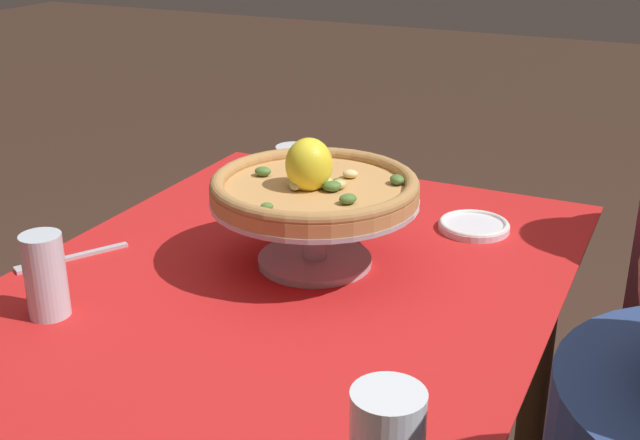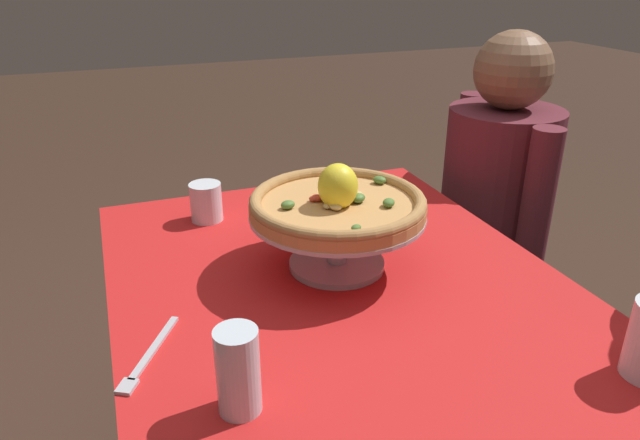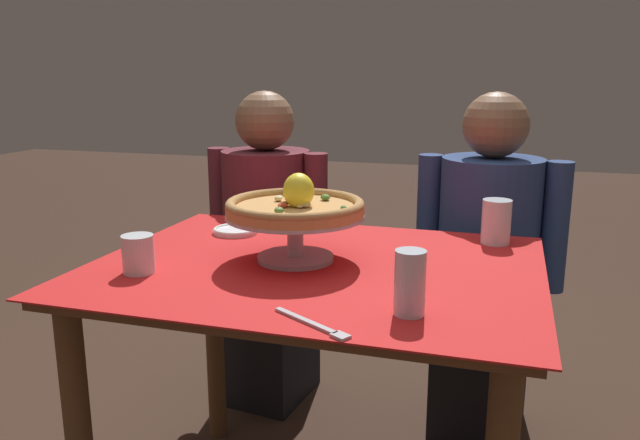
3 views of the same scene
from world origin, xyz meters
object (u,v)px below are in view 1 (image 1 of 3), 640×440
Objects in this scene: water_glass_front_right at (46,279)px; dinner_fork at (66,259)px; pizza at (314,185)px; pizza_stand at (315,221)px; water_glass_front_left at (294,170)px; side_plate at (474,225)px.

dinner_fork is at bearing -144.98° from water_glass_front_right.
pizza is 1.94× the size of dinner_fork.
pizza_stand is at bearing 174.88° from pizza.
pizza is at bearing 32.33° from water_glass_front_left.
pizza_stand is 3.80× the size of water_glass_front_left.
pizza is at bearing 139.77° from water_glass_front_right.
pizza_stand is 0.38m from water_glass_front_left.
water_glass_front_right reaches higher than pizza_stand.
side_plate is at bearing 141.69° from pizza.
pizza_stand is 0.33m from side_plate.
water_glass_front_right is at bearing -40.23° from pizza.
pizza is 0.44m from water_glass_front_right.
pizza_stand is 0.06m from pizza.
water_glass_front_right is at bearing -39.40° from side_plate.
pizza is 0.35m from side_plate.
water_glass_front_right is (0.33, -0.28, -0.08)m from pizza.
pizza is (0.00, -0.00, 0.06)m from pizza_stand.
water_glass_front_right is 0.98× the size of side_plate.
water_glass_front_left is 0.51× the size of dinner_fork.
dinner_fork is at bearing -66.22° from pizza.
water_glass_front_left is 0.52m from dinner_fork.
side_plate is 0.74× the size of dinner_fork.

